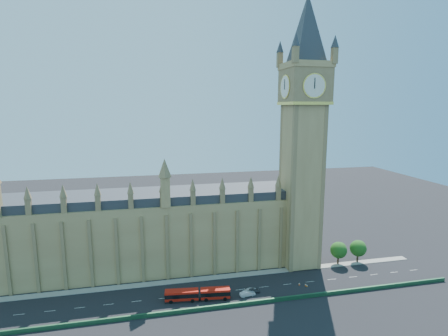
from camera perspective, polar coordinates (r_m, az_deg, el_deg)
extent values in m
plane|color=black|center=(115.48, -3.49, -19.82)|extent=(400.00, 400.00, 0.00)
cube|color=#9B7A4B|center=(129.63, -16.28, -10.70)|extent=(120.00, 20.00, 25.00)
cube|color=#2D3035|center=(125.50, -16.59, -4.69)|extent=(120.00, 18.00, 3.00)
cube|color=#9B7A4B|center=(128.08, 12.44, -3.07)|extent=(12.00, 12.00, 58.00)
cube|color=olive|center=(125.14, 13.05, 12.75)|extent=(14.00, 14.00, 12.00)
cylinder|color=silver|center=(118.70, 14.55, 12.86)|extent=(7.20, 0.30, 7.20)
cube|color=#9B7A4B|center=(125.72, 13.18, 15.94)|extent=(14.50, 14.50, 2.00)
cube|color=#1E4C2D|center=(107.53, -2.71, -21.88)|extent=(160.00, 0.60, 1.20)
cube|color=gray|center=(123.71, -4.20, -17.64)|extent=(160.00, 3.00, 0.16)
cylinder|color=#382619|center=(139.41, 18.12, -13.96)|extent=(0.70, 0.70, 4.00)
sphere|color=#1B4412|center=(138.06, 18.20, -12.62)|extent=(6.00, 6.00, 6.00)
sphere|color=#1B4412|center=(138.46, 18.44, -12.30)|extent=(4.38, 4.38, 4.38)
cylinder|color=#382619|center=(143.41, 20.96, -13.44)|extent=(0.70, 0.70, 4.00)
sphere|color=#1B4412|center=(142.10, 21.05, -12.14)|extent=(6.00, 6.00, 6.00)
sphere|color=#1B4412|center=(142.54, 21.27, -11.83)|extent=(4.38, 4.38, 4.38)
cube|color=red|center=(111.82, -6.92, -19.97)|extent=(10.19, 3.84, 3.32)
cube|color=red|center=(112.03, -1.44, -19.83)|extent=(9.09, 3.72, 3.32)
cube|color=black|center=(111.62, -6.92, -19.79)|extent=(10.24, 3.89, 1.26)
cube|color=black|center=(111.84, -1.44, -19.65)|extent=(9.15, 3.77, 1.26)
cylinder|color=black|center=(111.89, -4.33, -20.00)|extent=(1.15, 2.73, 2.65)
cylinder|color=black|center=(111.30, -8.67, -20.82)|extent=(1.13, 0.45, 1.11)
cylinder|color=black|center=(113.69, -8.60, -20.11)|extent=(1.13, 0.45, 1.11)
cylinder|color=black|center=(111.15, -5.16, -20.79)|extent=(1.13, 0.45, 1.11)
cylinder|color=black|center=(113.54, -5.18, -20.08)|extent=(1.13, 0.45, 1.11)
cylinder|color=black|center=(111.24, -2.93, -20.73)|extent=(1.13, 0.45, 1.11)
cylinder|color=black|center=(113.63, -3.01, -20.02)|extent=(1.13, 0.45, 1.11)
cylinder|color=black|center=(111.62, 0.17, -20.60)|extent=(1.13, 0.45, 1.11)
cylinder|color=black|center=(114.00, 0.01, -19.90)|extent=(1.13, 0.45, 1.11)
imported|color=#393A3F|center=(115.82, 4.72, -19.33)|extent=(4.29, 1.77, 1.45)
imported|color=#B7B9BF|center=(114.06, 3.86, -19.77)|extent=(5.04, 2.33, 1.60)
imported|color=white|center=(116.31, 4.42, -19.25)|extent=(4.44, 2.26, 1.23)
cube|color=black|center=(115.68, 4.04, -19.75)|extent=(0.47, 0.47, 0.04)
cone|color=#DF5E0B|center=(115.51, 4.04, -19.60)|extent=(0.52, 0.52, 0.74)
cylinder|color=white|center=(115.46, 4.04, -19.56)|extent=(0.36, 0.36, 0.13)
cube|color=black|center=(122.44, 13.18, -18.23)|extent=(0.53, 0.53, 0.05)
cone|color=orange|center=(122.26, 13.18, -18.07)|extent=(0.59, 0.59, 0.80)
cylinder|color=white|center=(122.21, 13.19, -18.02)|extent=(0.39, 0.39, 0.14)
cube|color=black|center=(122.49, 12.20, -18.17)|extent=(0.59, 0.59, 0.05)
cone|color=#E74E0C|center=(122.32, 12.20, -18.02)|extent=(0.65, 0.65, 0.80)
cylinder|color=white|center=(122.27, 12.20, -17.97)|extent=(0.39, 0.39, 0.14)
cube|color=black|center=(122.08, 13.39, -18.33)|extent=(0.49, 0.49, 0.04)
cone|color=orange|center=(121.92, 13.39, -18.19)|extent=(0.54, 0.54, 0.71)
cylinder|color=white|center=(121.87, 13.39, -18.14)|extent=(0.35, 0.35, 0.12)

